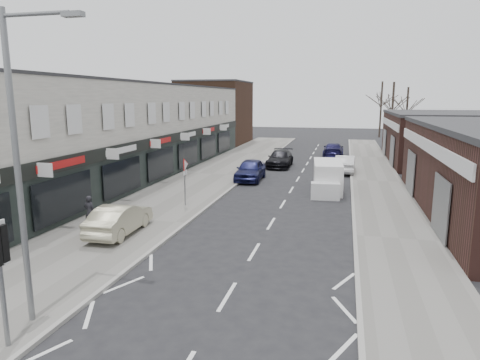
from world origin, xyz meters
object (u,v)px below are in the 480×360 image
Objects in this scene: white_van at (327,178)px; warning_sign at (185,168)px; sedan_on_pavement at (120,219)px; parked_car_right_b at (335,151)px; street_lamp at (22,154)px; parked_car_left_a at (250,170)px; pedestrian at (90,212)px; parked_car_right_c at (333,150)px; parked_car_left_b at (280,159)px; parked_car_right_a at (345,164)px.

warning_sign is at bearing -145.53° from white_van.
parked_car_right_b is (8.59, 28.46, -0.15)m from sedan_on_pavement.
parked_car_left_a is at bearing 87.01° from street_lamp.
parked_car_left_a is (4.51, 13.73, -0.10)m from pedestrian.
warning_sign is at bearing -114.35° from pedestrian.
parked_car_right_c is at bearing -105.30° from pedestrian.
pedestrian is 0.31× the size of parked_car_left_b.
white_van is at bearing 39.19° from warning_sign.
white_van reaches higher than parked_car_left_a.
warning_sign is 5.74m from sedan_on_pavement.
parked_car_left_a is at bearing 38.58° from parked_car_right_a.
parked_car_left_b is 1.14× the size of parked_car_right_a.
parked_car_right_c reaches higher than sedan_on_pavement.
pedestrian is at bearing -109.50° from parked_car_left_a.
white_van is 14.33m from sedan_on_pavement.
white_van is at bearing 83.93° from parked_car_right_a.
parked_car_left_b reaches higher than parked_car_right_a.
parked_car_right_a is 9.66m from parked_car_right_c.
parked_car_right_c is (-1.23, 9.59, 0.01)m from parked_car_right_a.
street_lamp is 1.99× the size of sedan_on_pavement.
street_lamp is 1.61× the size of parked_car_left_b.
parked_car_right_b is at bearing -105.93° from pedestrian.
parked_car_left_a is (1.76, 8.71, -1.43)m from warning_sign.
parked_car_right_a is at bearing 73.31° from street_lamp.
street_lamp reaches higher than parked_car_left_a.
street_lamp is 5.28× the size of pedestrian.
parked_car_right_c reaches higher than parked_car_right_a.
parked_car_right_b is (4.63, 7.44, -0.08)m from parked_car_left_b.
pedestrian reaches higher than sedan_on_pavement.
sedan_on_pavement is at bearing -102.34° from parked_car_left_a.
sedan_on_pavement is at bearing 170.10° from pedestrian.
pedestrian is at bearing -137.31° from white_van.
parked_car_right_c is (4.40, 7.76, 0.01)m from parked_car_left_b.
pedestrian is at bearing 70.30° from parked_car_right_c.
pedestrian is at bearing 69.42° from parked_car_right_b.
warning_sign reaches higher than parked_car_left_b.
white_van is at bearing -65.29° from parked_car_left_b.
parked_car_left_b is (2.96, 15.55, -1.48)m from warning_sign.
white_van reaches higher than parked_car_left_b.
parked_car_left_b is 8.77m from parked_car_right_b.
parked_car_right_b is (5.83, 14.28, -0.14)m from parked_car_left_a.
sedan_on_pavement is at bearing 102.58° from street_lamp.
warning_sign is 9.72m from white_van.
white_van is 16.91m from parked_car_right_b.
street_lamp is 1.76× the size of parked_car_left_a.
pedestrian is 21.91m from parked_car_right_a.
parked_car_right_a is (9.59, 19.19, -0.07)m from sedan_on_pavement.
warning_sign reaches higher than parked_car_left_a.
street_lamp reaches higher than parked_car_right_b.
parked_car_left_b is (3.96, 21.02, -0.06)m from sedan_on_pavement.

